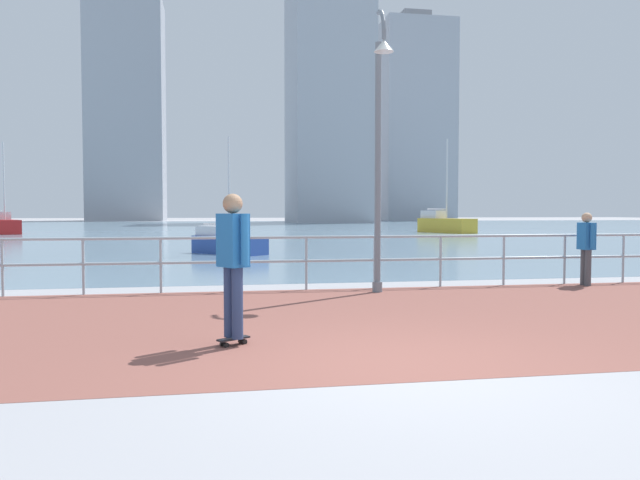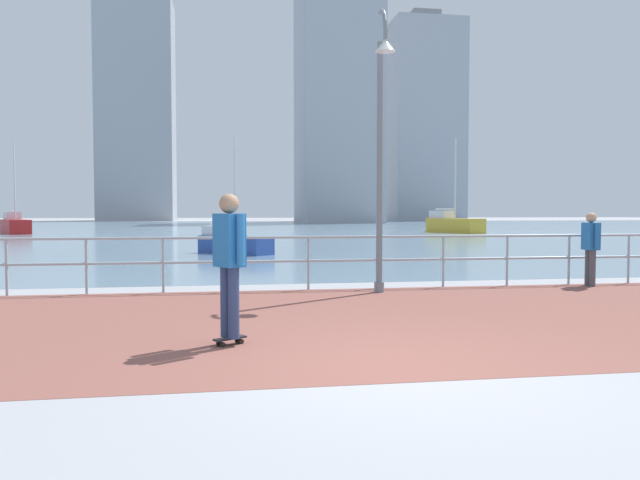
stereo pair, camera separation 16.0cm
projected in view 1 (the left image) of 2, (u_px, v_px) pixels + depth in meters
ground at (237, 232)px, 45.46m from camera, size 220.00×220.00×0.00m
brick_paving at (342, 319)px, 8.80m from camera, size 28.00×6.67×0.01m
harbor_water at (232, 228)px, 56.34m from camera, size 180.00×88.00×0.00m
waterfront_railing at (306, 252)px, 12.05m from camera, size 25.25×0.06×1.07m
lamppost at (380, 137)px, 11.42m from camera, size 0.36×0.82×5.34m
skateboarder at (233, 254)px, 6.99m from camera, size 0.40×0.51×1.75m
bystander at (586, 243)px, 12.72m from camera, size 0.26×0.55×1.53m
sailboat_red at (227, 243)px, 22.38m from camera, size 2.77×2.87×4.28m
sailboat_navy at (5, 225)px, 42.98m from camera, size 3.25×4.75×6.44m
sailboat_ivory at (445, 224)px, 45.13m from camera, size 3.05×5.14×6.90m
tower_slate at (126, 110)px, 105.02m from camera, size 12.58×10.11×39.91m
tower_concrete at (413, 122)px, 108.36m from camera, size 12.38×11.46×36.60m
tower_steel at (328, 99)px, 87.40m from camera, size 10.85×14.48×37.06m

